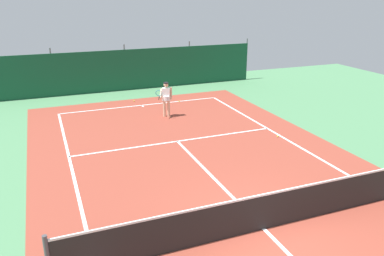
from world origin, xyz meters
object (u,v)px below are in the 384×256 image
(tennis_net, at_px, (265,211))
(tennis_ball_near_player, at_px, (278,136))
(tennis_ball_by_sideline, at_px, (134,101))
(tennis_ball_midcourt, at_px, (179,101))
(tennis_player, at_px, (166,97))

(tennis_net, height_order, tennis_ball_near_player, tennis_net)
(tennis_ball_near_player, distance_m, tennis_ball_by_sideline, 8.50)
(tennis_net, distance_m, tennis_ball_midcourt, 12.04)
(tennis_ball_near_player, bearing_deg, tennis_ball_midcourt, 106.42)
(tennis_player, relative_size, tennis_ball_near_player, 24.85)
(tennis_ball_near_player, xyz_separation_m, tennis_ball_midcourt, (-1.91, 6.48, 0.00))
(tennis_player, xyz_separation_m, tennis_ball_midcourt, (1.44, 2.21, -0.93))
(tennis_ball_midcourt, relative_size, tennis_ball_by_sideline, 1.00)
(tennis_net, relative_size, tennis_ball_midcourt, 153.33)
(tennis_player, distance_m, tennis_ball_near_player, 5.50)
(tennis_player, bearing_deg, tennis_ball_by_sideline, -51.26)
(tennis_net, distance_m, tennis_ball_by_sideline, 12.80)
(tennis_ball_midcourt, bearing_deg, tennis_ball_near_player, -73.58)
(tennis_ball_near_player, bearing_deg, tennis_ball_by_sideline, 119.19)
(tennis_ball_near_player, bearing_deg, tennis_net, -126.33)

